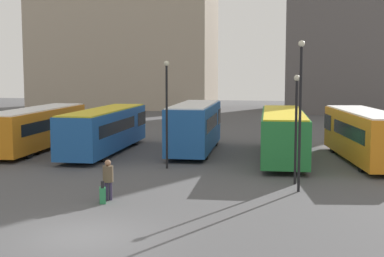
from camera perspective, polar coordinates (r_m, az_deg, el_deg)
The scene contains 12 objects.
ground_plane at distance 17.76m, azimuth -11.57°, elevation -11.29°, with size 160.00×160.00×0.00m, color #4C4C4F.
building_block_left at distance 78.35m, azimuth -7.26°, elevation 12.32°, with size 25.36×11.77×27.50m.
bus_0 at distance 37.57m, azimuth -16.19°, elevation 0.17°, with size 3.14×11.93×2.78m.
bus_1 at distance 35.22m, azimuth -9.18°, elevation -0.01°, with size 2.80×11.59×2.83m.
bus_2 at distance 34.90m, azimuth 0.33°, elevation 0.29°, with size 2.92×9.52×3.17m.
bus_3 at distance 32.72m, azimuth 9.66°, elevation -0.44°, with size 3.13×11.80×2.87m.
bus_4 at distance 32.78m, azimuth 17.98°, elevation -0.56°, with size 4.19×10.93×2.97m.
traveler at distance 22.19m, azimuth -8.95°, elevation -5.05°, with size 0.57×0.57×1.68m.
suitcase at distance 21.89m, azimuth -9.52°, elevation -7.02°, with size 0.39×0.48×0.93m.
lamp_post_1 at distance 25.20m, azimuth 11.05°, elevation 0.94°, with size 0.28×0.28×5.10m.
lamp_post_2 at distance 23.57m, azimuth 11.47°, elevation 2.45°, with size 0.28×0.28×6.58m.
lamp_post_3 at distance 28.78m, azimuth -2.72°, elevation 2.43°, with size 0.28×0.28×5.82m.
Camera 1 is at (6.64, -15.60, 5.29)m, focal length 50.00 mm.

